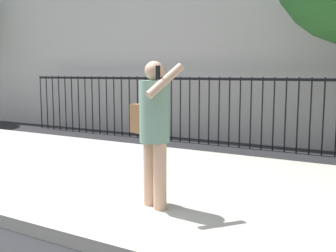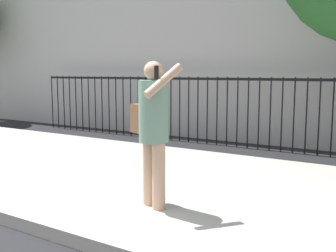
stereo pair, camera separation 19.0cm
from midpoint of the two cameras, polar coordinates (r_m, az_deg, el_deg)
name	(u,v)px [view 2 (the right image)]	position (r m, az deg, el deg)	size (l,w,h in m)	color
ground_plane	(11,228)	(4.83, -20.20, -13.44)	(60.00, 60.00, 0.00)	black
sidewalk	(134,178)	(6.30, -3.98, -7.34)	(28.00, 4.40, 0.15)	#B2ADA3
iron_fence	(232,102)	(9.35, 9.65, 3.31)	(12.03, 0.04, 1.60)	black
pedestrian_on_phone	(152,123)	(4.58, -1.03, 0.37)	(0.72, 0.54, 1.67)	tan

